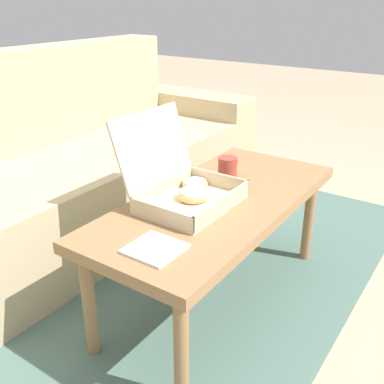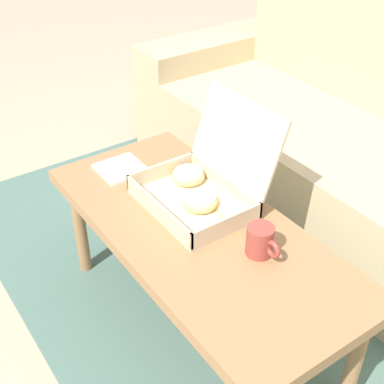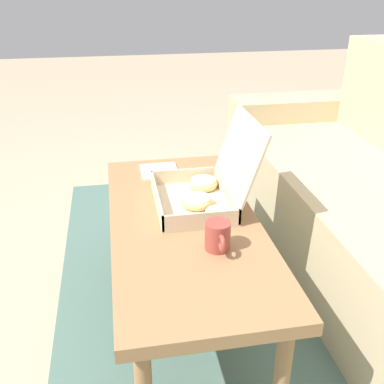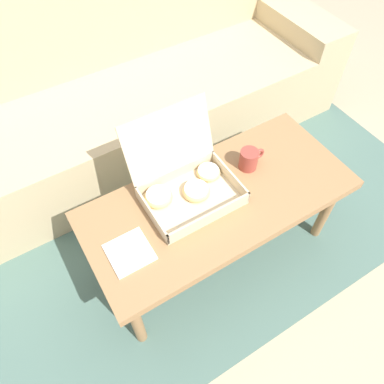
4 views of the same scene
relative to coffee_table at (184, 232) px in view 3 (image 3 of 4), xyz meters
The scene contains 6 objects.
ground_plane 0.41m from the coffee_table, 90.00° to the left, with size 12.00×12.00×0.00m, color tan.
area_rug 0.56m from the coffee_table, 90.00° to the left, with size 2.51×1.76×0.01m, color #4C6B60.
coffee_table is the anchor object (origin of this frame).
pastry_box 0.17m from the coffee_table, 135.34° to the left, with size 0.36×0.34×0.30m.
coffee_mug 0.22m from the coffee_table, 19.98° to the left, with size 0.11×0.08×0.09m.
napkin_stack 0.41m from the coffee_table, behind, with size 0.15×0.15×0.01m.
Camera 3 is at (1.28, -0.31, 1.18)m, focal length 42.00 mm.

